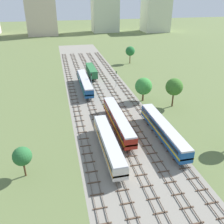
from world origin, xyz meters
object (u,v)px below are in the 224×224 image
Objects in this scene: passenger_coach_centre_right_near at (163,129)px; signal_post_nearest at (116,77)px; passenger_coach_centre_left_mid at (118,120)px; passenger_coach_left_midfar at (85,82)px; diesel_railcar_left_nearest at (109,143)px; freight_boxcar_centre_left_far at (91,71)px; signal_post_near at (91,79)px.

signal_post_nearest is at bearing 93.52° from passenger_coach_centre_right_near.
passenger_coach_centre_left_mid is 29.52m from passenger_coach_left_midfar.
signal_post_nearest is (11.16, 39.01, 1.16)m from diesel_railcar_left_nearest.
diesel_railcar_left_nearest reaches higher than freight_boxcar_centre_left_far.
diesel_railcar_left_nearest is 3.45× the size of signal_post_near.
diesel_railcar_left_nearest and passenger_coach_centre_right_near have the same top height.
passenger_coach_centre_left_mid is at bearing -81.30° from passenger_coach_left_midfar.
passenger_coach_left_midfar is 1.57× the size of freight_boxcar_centre_left_far.
freight_boxcar_centre_left_far is at bearing 89.99° from passenger_coach_centre_left_mid.
freight_boxcar_centre_left_far is (0.01, 43.34, -0.16)m from passenger_coach_centre_left_mid.
passenger_coach_centre_left_mid is at bearing 65.10° from diesel_railcar_left_nearest.
passenger_coach_centre_right_near is at bearing -79.92° from freight_boxcar_centre_left_far.
passenger_coach_centre_right_near is (13.40, 2.74, 0.02)m from diesel_railcar_left_nearest.
freight_boxcar_centre_left_far is (-8.92, 50.22, -0.16)m from passenger_coach_centre_right_near.
passenger_coach_centre_left_mid is at bearing 142.39° from passenger_coach_centre_right_near.
passenger_coach_left_midfar is (-4.47, 29.18, 0.00)m from passenger_coach_centre_left_mid.
passenger_coach_left_midfar is at bearing 168.03° from signal_post_near.
signal_post_nearest is at bearing 77.16° from passenger_coach_centre_left_mid.
signal_post_near is (-8.93, -0.68, -0.01)m from signal_post_nearest.
passenger_coach_left_midfar is 2.55m from signal_post_near.
freight_boxcar_centre_left_far is at bearing 81.30° from signal_post_near.
passenger_coach_centre_right_near is 37.32m from signal_post_near.
signal_post_near is (-2.24, -14.63, 1.29)m from freight_boxcar_centre_left_far.
passenger_coach_centre_right_near is at bearing -69.62° from passenger_coach_left_midfar.
signal_post_near is (-11.16, 35.59, 1.13)m from passenger_coach_centre_right_near.
passenger_coach_centre_right_near reaches higher than freight_boxcar_centre_left_far.
signal_post_nearest reaches higher than passenger_coach_centre_left_mid.
signal_post_near is at bearing 86.67° from diesel_railcar_left_nearest.
signal_post_nearest is (6.70, 29.39, 1.14)m from passenger_coach_centre_left_mid.
freight_boxcar_centre_left_far is 2.35× the size of signal_post_near.
diesel_railcar_left_nearest and passenger_coach_centre_left_mid have the same top height.
passenger_coach_centre_left_mid is 28.82m from signal_post_near.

